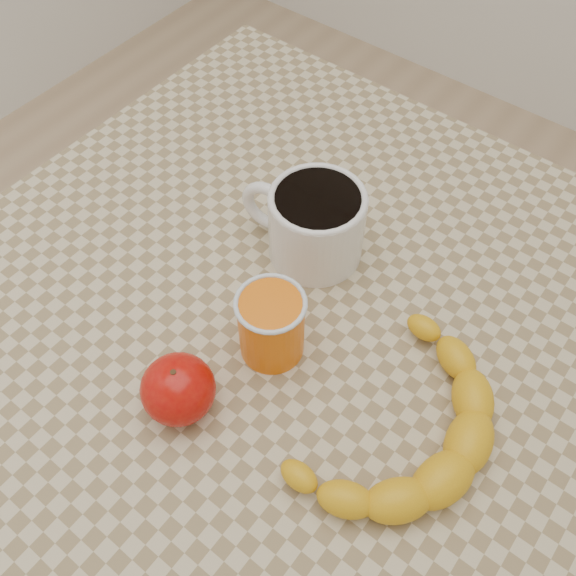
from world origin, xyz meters
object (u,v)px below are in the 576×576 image
Objects in this scene: coffee_mug at (314,222)px; banana at (399,425)px; apple at (178,389)px; orange_juice_glass at (271,325)px; table at (288,338)px.

banana is at bearing -34.24° from coffee_mug.
banana is (0.19, 0.11, -0.01)m from apple.
apple is 0.22m from banana.
orange_juice_glass is 0.27× the size of banana.
banana is (0.21, -0.14, -0.03)m from coffee_mug.
banana is at bearing 29.11° from apple.
table is 0.16m from coffee_mug.
coffee_mug reaches higher than banana.
coffee_mug is 0.51× the size of banana.
orange_juice_glass is (0.05, -0.14, -0.01)m from coffee_mug.
orange_juice_glass is (0.03, -0.06, 0.13)m from table.
apple is 0.25× the size of banana.
orange_juice_glass is 0.16m from banana.
table is 0.21m from apple.
banana is at bearing -19.44° from table.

